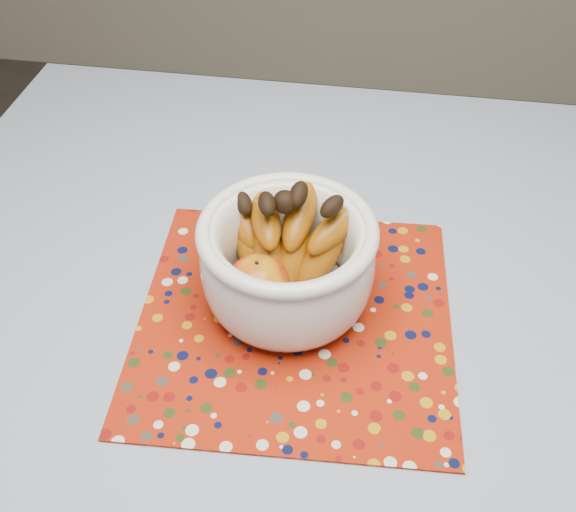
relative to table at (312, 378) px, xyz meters
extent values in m
cube|color=brown|center=(0.00, 0.00, 0.06)|extent=(1.20, 1.20, 0.04)
cylinder|color=brown|center=(-0.53, 0.53, -0.32)|extent=(0.06, 0.06, 0.71)
cube|color=slate|center=(0.00, 0.00, 0.08)|extent=(1.32, 1.32, 0.01)
cube|color=maroon|center=(-0.03, 0.03, 0.09)|extent=(0.44, 0.44, 0.00)
cylinder|color=silver|center=(-0.04, 0.06, 0.10)|extent=(0.12, 0.12, 0.01)
cylinder|color=silver|center=(-0.04, 0.06, 0.11)|extent=(0.17, 0.17, 0.01)
torus|color=silver|center=(-0.04, 0.06, 0.22)|extent=(0.23, 0.23, 0.02)
ellipsoid|color=maroon|center=(-0.08, 0.03, 0.15)|extent=(0.08, 0.08, 0.07)
sphere|color=black|center=(-0.05, 0.10, 0.23)|extent=(0.03, 0.03, 0.03)
camera|label=1|loc=(0.05, -0.56, 0.78)|focal=42.00mm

